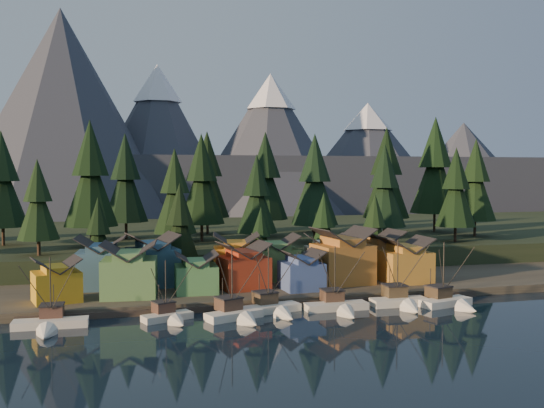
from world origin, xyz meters
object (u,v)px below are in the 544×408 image
object	(u,v)px
boat_3	(274,300)
boat_6	(450,293)
boat_1	(170,308)
boat_2	(237,305)
house_front_0	(56,279)
house_back_0	(102,261)
house_back_1	(153,259)
boat_0	(49,315)
boat_5	(402,292)
house_front_1	(129,268)
boat_4	(339,299)

from	to	relation	value
boat_3	boat_6	distance (m)	30.70
boat_1	boat_2	size ratio (longest dim) A/B	0.85
boat_6	house_front_0	size ratio (longest dim) A/B	1.38
boat_6	house_back_0	xyz separation A→B (m)	(-57.90, 24.69, 4.20)
boat_6	house_back_0	size ratio (longest dim) A/B	1.26
boat_3	house_back_1	size ratio (longest dim) A/B	1.15
boat_0	boat_1	bearing A→B (deg)	2.72
boat_5	boat_2	bearing A→B (deg)	-174.98
house_back_1	boat_2	bearing A→B (deg)	-75.87
boat_0	boat_2	xyz separation A→B (m)	(27.80, -1.62, 0.37)
house_front_1	house_back_1	world-z (taller)	house_back_1
boat_3	boat_2	bearing A→B (deg)	-170.92
boat_3	boat_5	xyz separation A→B (m)	(22.52, -0.80, 0.27)
house_front_1	house_back_0	xyz separation A→B (m)	(-4.79, 9.08, 0.12)
boat_2	boat_3	world-z (taller)	boat_2
boat_0	boat_3	world-z (taller)	boat_3
boat_2	boat_4	xyz separation A→B (m)	(17.50, 1.59, -0.29)
house_front_1	house_back_1	xyz separation A→B (m)	(4.53, 9.16, 0.21)
boat_4	house_front_1	xyz separation A→B (m)	(-33.43, 13.88, 4.32)
boat_2	house_front_1	xyz separation A→B (m)	(-15.93, 15.47, 4.03)
boat_1	house_back_0	distance (m)	25.25
boat_3	house_back_1	bearing A→B (deg)	115.65
boat_4	boat_6	xyz separation A→B (m)	(19.68, -1.72, 0.24)
boat_1	boat_6	xyz separation A→B (m)	(47.45, -2.14, 0.32)
boat_5	house_back_1	bearing A→B (deg)	151.92
boat_2	house_front_0	distance (m)	31.42
boat_2	house_front_0	xyz separation A→B (m)	(-27.84, 14.26, 2.89)
house_back_0	boat_0	bearing A→B (deg)	-101.86
boat_5	boat_3	bearing A→B (deg)	179.05
boat_4	house_back_0	xyz separation A→B (m)	(-38.23, 22.96, 4.44)
boat_1	house_back_1	distance (m)	23.11
boat_3	boat_6	bearing A→B (deg)	-19.38
boat_6	house_front_1	size ratio (longest dim) A/B	1.21
boat_5	house_front_1	bearing A→B (deg)	164.44
boat_2	boat_5	world-z (taller)	boat_5
boat_1	house_front_1	bearing A→B (deg)	92.87
boat_2	house_back_1	world-z (taller)	house_back_1
house_front_1	boat_4	bearing A→B (deg)	-15.94
boat_1	boat_0	bearing A→B (deg)	161.39
boat_1	house_back_1	size ratio (longest dim) A/B	1.00
boat_4	boat_5	world-z (taller)	boat_5
boat_0	house_back_0	world-z (taller)	house_back_0
boat_0	house_front_1	xyz separation A→B (m)	(11.88, 13.86, 4.40)
boat_5	house_back_0	size ratio (longest dim) A/B	1.31
boat_4	house_front_1	size ratio (longest dim) A/B	1.18
boat_2	boat_5	xyz separation A→B (m)	(29.13, 2.00, 0.05)
boat_1	boat_3	distance (m)	16.91
boat_0	house_front_0	bearing A→B (deg)	91.60
boat_2	boat_4	bearing A→B (deg)	-14.53
house_front_0	house_back_0	world-z (taller)	house_back_0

